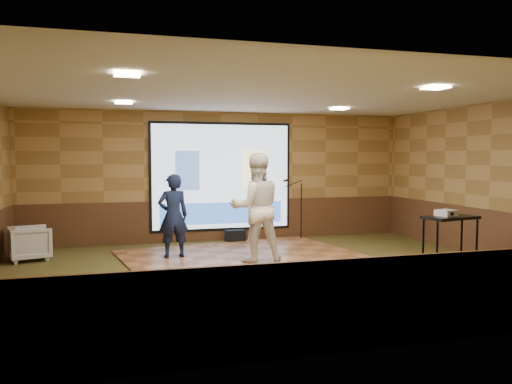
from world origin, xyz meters
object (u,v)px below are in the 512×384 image
object	(u,v)px
player_left	(173,216)
duffel_bag	(235,236)
projector_screen	(222,178)
banquet_chair	(30,243)
dance_floor	(244,257)
projector	(446,213)
av_table	(450,233)
mic_stand	(299,219)
player_right	(256,208)

from	to	relation	value
player_left	duffel_bag	world-z (taller)	player_left
projector_screen	banquet_chair	size ratio (longest dim) A/B	4.63
duffel_bag	banquet_chair	bearing A→B (deg)	-167.01
projector_screen	dance_floor	size ratio (longest dim) A/B	0.75
projector_screen	player_left	distance (m)	2.33
projector_screen	duffel_bag	size ratio (longest dim) A/B	7.55
dance_floor	player_left	bearing A→B (deg)	168.19
projector	dance_floor	bearing A→B (deg)	127.10
av_table	projector	xyz separation A→B (m)	(-0.06, 0.03, 0.34)
dance_floor	projector	size ratio (longest dim) A/B	14.10
projector	mic_stand	xyz separation A→B (m)	(-1.24, 3.78, -0.52)
dance_floor	mic_stand	xyz separation A→B (m)	(1.77, 1.70, 0.48)
projector	mic_stand	bearing A→B (deg)	89.96
player_left	duffel_bag	size ratio (longest dim) A/B	3.64
banquet_chair	duffel_bag	distance (m)	4.33
banquet_chair	mic_stand	bearing A→B (deg)	-98.13
player_right	av_table	distance (m)	3.38
projector	player_right	bearing A→B (deg)	134.00
av_table	mic_stand	size ratio (longest dim) A/B	0.66
player_right	duffel_bag	world-z (taller)	player_right
player_left	duffel_bag	distance (m)	2.32
banquet_chair	duffel_bag	xyz separation A→B (m)	(4.22, 0.97, -0.19)
projector_screen	banquet_chair	xyz separation A→B (m)	(-3.96, -1.23, -1.15)
av_table	duffel_bag	distance (m)	4.87
duffel_bag	mic_stand	bearing A→B (deg)	-4.80
av_table	player_left	bearing A→B (deg)	151.40
dance_floor	duffel_bag	xyz separation A→B (m)	(0.26, 1.82, 0.12)
dance_floor	projector	world-z (taller)	projector
mic_stand	player_left	bearing A→B (deg)	-137.45
projector_screen	dance_floor	bearing A→B (deg)	-89.94
projector	duffel_bag	distance (m)	4.86
mic_stand	banquet_chair	xyz separation A→B (m)	(-5.73, -0.85, -0.17)
mic_stand	banquet_chair	world-z (taller)	mic_stand
player_right	duffel_bag	xyz separation A→B (m)	(0.16, 2.37, -0.89)
duffel_bag	player_right	bearing A→B (deg)	-93.96
player_right	av_table	bearing A→B (deg)	154.01
player_left	av_table	world-z (taller)	player_left
player_right	projector	world-z (taller)	player_right
av_table	projector	distance (m)	0.35
av_table	mic_stand	bearing A→B (deg)	108.76
projector_screen	duffel_bag	xyz separation A→B (m)	(0.26, -0.26, -1.34)
banquet_chair	duffel_bag	size ratio (longest dim) A/B	1.63
dance_floor	av_table	size ratio (longest dim) A/B	4.64
projector	av_table	bearing A→B (deg)	-44.89
banquet_chair	player_right	bearing A→B (deg)	-125.53
projector_screen	av_table	bearing A→B (deg)	-53.85
player_right	banquet_chair	size ratio (longest dim) A/B	2.78
player_left	projector_screen	bearing A→B (deg)	-132.12
player_left	duffel_bag	xyz separation A→B (m)	(1.58, 1.55, -0.70)
player_right	av_table	xyz separation A→B (m)	(2.97, -1.57, -0.36)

